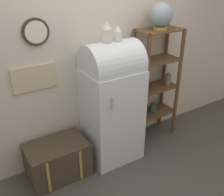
{
  "coord_description": "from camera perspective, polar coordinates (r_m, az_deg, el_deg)",
  "views": [
    {
      "loc": [
        -1.51,
        -2.17,
        2.31
      ],
      "look_at": [
        0.0,
        0.27,
        0.86
      ],
      "focal_mm": 42.0,
      "sensor_mm": 36.0,
      "label": 1
    }
  ],
  "objects": [
    {
      "name": "wall_back",
      "position": [
        3.27,
        -2.96,
        9.79
      ],
      "size": [
        7.0,
        0.09,
        2.7
      ],
      "color": "beige",
      "rests_on": "ground_plane"
    },
    {
      "name": "suitcase_trunk",
      "position": [
        3.3,
        -11.77,
        -13.05
      ],
      "size": [
        0.71,
        0.47,
        0.45
      ],
      "color": "#423828",
      "rests_on": "ground_plane"
    },
    {
      "name": "vase_left",
      "position": [
        2.92,
        -1.11,
        14.07
      ],
      "size": [
        0.11,
        0.11,
        0.22
      ],
      "color": "silver",
      "rests_on": "refrigerator"
    },
    {
      "name": "shelf_unit",
      "position": [
        3.69,
        9.52,
        3.5
      ],
      "size": [
        0.62,
        0.35,
        1.59
      ],
      "color": "brown",
      "rests_on": "ground_plane"
    },
    {
      "name": "globe",
      "position": [
        3.41,
        10.67,
        17.3
      ],
      "size": [
        0.29,
        0.29,
        0.33
      ],
      "color": "#AD8942",
      "rests_on": "shelf_unit"
    },
    {
      "name": "ground_plane",
      "position": [
        3.51,
        2.38,
        -14.32
      ],
      "size": [
        12.0,
        12.0,
        0.0
      ],
      "primitive_type": "plane",
      "color": "#4C4742"
    },
    {
      "name": "vase_center",
      "position": [
        2.97,
        1.25,
        13.8
      ],
      "size": [
        0.08,
        0.08,
        0.17
      ],
      "color": "white",
      "rests_on": "refrigerator"
    },
    {
      "name": "refrigerator",
      "position": [
        3.23,
        -0.0,
        -0.75
      ],
      "size": [
        0.66,
        0.6,
        1.56
      ],
      "color": "silver",
      "rests_on": "ground_plane"
    }
  ]
}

